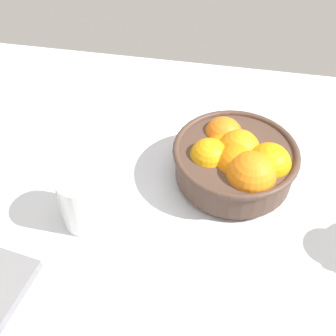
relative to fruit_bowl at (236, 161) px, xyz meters
The scene contains 3 objects.
ground_plane 18.35cm from the fruit_bowl, 145.28° to the right, with size 123.85×95.23×3.00cm, color silver.
fruit_bowl is the anchor object (origin of this frame).
juice_glass 26.94cm from the fruit_bowl, 150.30° to the right, with size 8.24×8.24×10.13cm.
Camera 1 is at (12.11, -44.53, 58.15)cm, focal length 45.54 mm.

